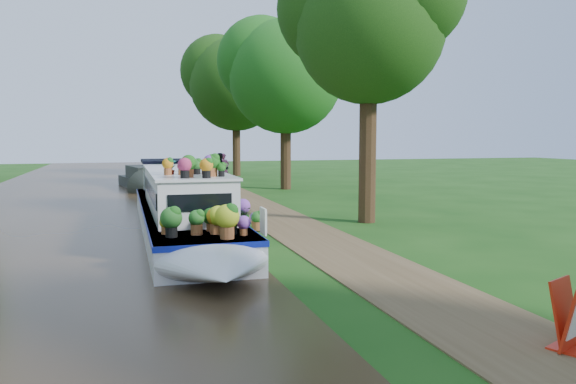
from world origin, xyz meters
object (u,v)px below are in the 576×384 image
at_px(plant_boat, 184,207).
at_px(second_boat, 145,180).
at_px(pedestrian_pink, 224,169).
at_px(pedestrian_dark, 221,170).
at_px(sandwich_board, 572,319).

distance_m(plant_boat, second_boat, 15.34).
distance_m(pedestrian_pink, pedestrian_dark, 1.37).
xyz_separation_m(plant_boat, pedestrian_dark, (3.65, 15.52, 0.11)).
bearing_deg(pedestrian_pink, plant_boat, -116.47).
bearing_deg(sandwich_board, pedestrian_dark, 66.51).
distance_m(sandwich_board, pedestrian_dark, 25.41).
xyz_separation_m(plant_boat, pedestrian_pink, (4.05, 16.82, 0.08)).
xyz_separation_m(plant_boat, second_boat, (-0.50, 15.33, -0.36)).
height_order(sandwich_board, pedestrian_pink, pedestrian_pink).
bearing_deg(sandwich_board, pedestrian_pink, 65.60).
relative_size(plant_boat, pedestrian_pink, 7.49).
distance_m(second_boat, pedestrian_dark, 4.18).
relative_size(second_boat, pedestrian_dark, 3.50).
bearing_deg(plant_boat, pedestrian_dark, 76.77).
height_order(plant_boat, second_boat, plant_boat).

